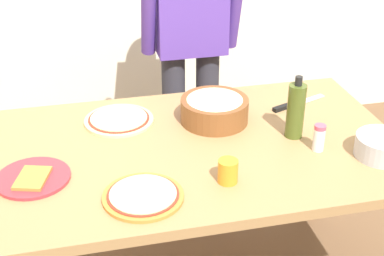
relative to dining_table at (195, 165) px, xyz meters
name	(u,v)px	position (x,y,z in m)	size (l,w,h in m)	color
dining_table	(195,165)	(0.00, 0.00, 0.00)	(1.60, 0.96, 0.76)	#A37A4C
person_cook	(191,34)	(0.16, 0.76, 0.27)	(0.49, 0.25, 1.62)	#2D2D38
pizza_raw_on_board	(119,120)	(-0.26, 0.26, 0.10)	(0.29, 0.29, 0.02)	beige
pizza_cooked_on_tray	(143,196)	(-0.25, -0.29, 0.10)	(0.27, 0.27, 0.02)	#C67A33
plate_with_slice	(33,178)	(-0.60, -0.10, 0.10)	(0.26, 0.26, 0.02)	red
popcorn_bowl	(215,108)	(0.12, 0.18, 0.15)	(0.28, 0.28, 0.11)	brown
mixing_bowl_steel	(382,146)	(0.66, -0.23, 0.13)	(0.20, 0.20, 0.08)	#B7B7BC
olive_oil_bottle	(296,110)	(0.40, -0.02, 0.20)	(0.07, 0.07, 0.26)	#47561E
cup_orange	(228,171)	(0.05, -0.26, 0.13)	(0.07, 0.07, 0.09)	orange
salt_shaker	(319,138)	(0.45, -0.14, 0.14)	(0.04, 0.04, 0.11)	white
chef_knife	(293,105)	(0.50, 0.23, 0.10)	(0.28, 0.13, 0.02)	silver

